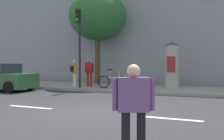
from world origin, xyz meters
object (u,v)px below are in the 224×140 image
Objects in this scene: pedestrian_tallest at (74,71)px; pedestrian_in_red_top at (89,70)px; traffic_light at (79,35)px; pedestrian_near_pole at (133,103)px; poster_column at (172,64)px; bicycle_leaning at (112,82)px; street_tree at (98,17)px.

pedestrian_in_red_top is at bearing 10.15° from pedestrian_tallest.
traffic_light is 2.98× the size of pedestrian_near_pole.
pedestrian_in_red_top is (-4.74, -1.20, -0.35)m from poster_column.
bicycle_leaning is at bearing 113.59° from pedestrian_near_pole.
poster_column is 3.61m from bicycle_leaning.
traffic_light is 3.26m from bicycle_leaning.
street_tree is 4.30m from pedestrian_in_red_top.
pedestrian_tallest is at bearing 173.20° from bicycle_leaning.
bicycle_leaning is at bearing -50.94° from street_tree.
traffic_light is at bearing -166.40° from bicycle_leaning.
pedestrian_tallest is 2.72m from bicycle_leaning.
bicycle_leaning is at bearing 13.60° from traffic_light.
street_tree is 13.49m from pedestrian_near_pole.
pedestrian_in_red_top is at bearing 78.92° from traffic_light.
pedestrian_in_red_top is 0.95m from pedestrian_tallest.
pedestrian_near_pole is (5.71, -8.31, -2.27)m from traffic_light.
street_tree reaches higher than pedestrian_in_red_top.
pedestrian_near_pole is 10.77m from pedestrian_in_red_top.
traffic_light is at bearing 124.51° from pedestrian_near_pole.
traffic_light is 3.55m from street_tree.
pedestrian_near_pole is (0.79, -10.45, -0.62)m from poster_column.
poster_column reaches higher than pedestrian_near_pole.
street_tree reaches higher than poster_column.
pedestrian_near_pole is (5.99, -11.43, -3.94)m from street_tree.
traffic_light reaches higher than pedestrian_in_red_top.
traffic_light is at bearing -45.68° from pedestrian_tallest.
traffic_light is 2.30m from pedestrian_tallest.
pedestrian_tallest is (-0.75, 0.77, -2.03)m from traffic_light.
poster_column is 5.85m from pedestrian_tallest.
pedestrian_near_pole is 9.57m from bicycle_leaning.
bicycle_leaning is (-3.04, -1.69, -0.97)m from poster_column.
street_tree is 5.49m from bicycle_leaning.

